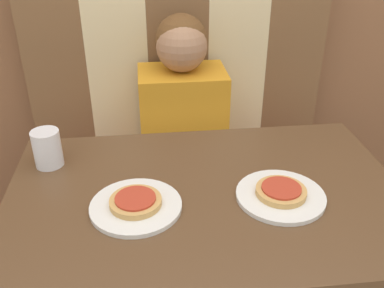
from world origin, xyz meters
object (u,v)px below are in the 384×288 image
object	(u,v)px
pizza_right	(281,191)
drinking_cup	(47,148)
plate_left	(136,206)
person	(182,102)
pizza_left	(136,201)
plate_right	(280,196)

from	to	relation	value
pizza_right	drinking_cup	bearing A→B (deg)	159.18
plate_left	drinking_cup	world-z (taller)	drinking_cup
plate_left	drinking_cup	xyz separation A→B (m)	(-0.24, 0.23, 0.05)
plate_left	pizza_right	bearing A→B (deg)	0.00
plate_left	pizza_right	distance (m)	0.36
plate_left	pizza_right	world-z (taller)	pizza_right
person	plate_left	world-z (taller)	person
person	pizza_right	bearing A→B (deg)	-75.41
person	plate_left	xyz separation A→B (m)	(-0.18, -0.70, 0.04)
person	pizza_right	xyz separation A→B (m)	(0.18, -0.70, 0.05)
pizza_left	pizza_right	distance (m)	0.36
person	pizza_left	bearing A→B (deg)	-104.59
plate_right	pizza_left	distance (m)	0.36
plate_left	person	bearing A→B (deg)	75.41
plate_right	drinking_cup	size ratio (longest dim) A/B	2.11
pizza_left	drinking_cup	world-z (taller)	drinking_cup
plate_right	drinking_cup	world-z (taller)	drinking_cup
drinking_cup	person	bearing A→B (deg)	47.76
pizza_left	drinking_cup	xyz separation A→B (m)	(-0.24, 0.23, 0.03)
person	drinking_cup	xyz separation A→B (m)	(-0.42, -0.47, 0.08)
person	plate_right	xyz separation A→B (m)	(0.18, -0.70, 0.04)
plate_right	pizza_left	xyz separation A→B (m)	(-0.36, 0.00, 0.02)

